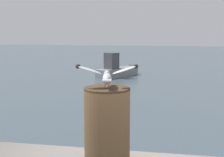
% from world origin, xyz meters
% --- Properties ---
extents(mooring_post, '(0.44, 0.44, 0.77)m').
position_xyz_m(mooring_post, '(-0.24, -0.43, 2.13)').
color(mooring_post, '#4C3823').
rests_on(mooring_post, harbor_quay).
extents(seagull, '(0.57, 0.39, 0.22)m').
position_xyz_m(seagull, '(-0.24, -0.42, 2.64)').
color(seagull, '#C66F60').
rests_on(seagull, mooring_post).
extents(boat_grey, '(2.76, 3.74, 1.70)m').
position_xyz_m(boat_grey, '(-3.15, 17.82, 0.44)').
color(boat_grey, gray).
rests_on(boat_grey, ground_plane).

